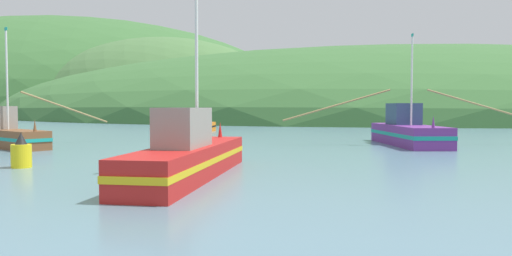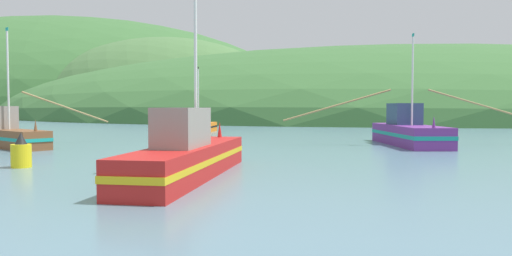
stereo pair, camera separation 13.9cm
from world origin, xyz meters
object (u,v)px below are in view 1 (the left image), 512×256
(fishing_boat_brown, at_px, (7,135))
(channel_buoy, at_px, (21,153))
(fishing_boat_red, at_px, (189,155))
(fishing_boat_orange, at_px, (196,126))
(fishing_boat_purple, at_px, (407,131))

(fishing_boat_brown, bearing_deg, channel_buoy, -19.50)
(fishing_boat_red, height_order, fishing_boat_orange, fishing_boat_red)
(fishing_boat_brown, xyz_separation_m, channel_buoy, (7.41, -8.83, -0.20))
(fishing_boat_purple, height_order, channel_buoy, fishing_boat_purple)
(fishing_boat_brown, height_order, fishing_boat_orange, fishing_boat_brown)
(fishing_boat_red, bearing_deg, fishing_boat_purple, -31.32)
(fishing_boat_red, bearing_deg, fishing_boat_brown, 55.50)
(fishing_boat_purple, relative_size, channel_buoy, 11.25)
(fishing_boat_brown, relative_size, fishing_boat_red, 1.21)
(fishing_boat_orange, relative_size, channel_buoy, 6.15)
(fishing_boat_brown, xyz_separation_m, fishing_boat_red, (15.21, -10.37, -0.00))
(fishing_boat_purple, distance_m, fishing_boat_orange, 21.52)
(fishing_boat_purple, relative_size, fishing_boat_red, 1.65)
(fishing_boat_purple, relative_size, fishing_boat_orange, 1.83)
(fishing_boat_brown, relative_size, fishing_boat_orange, 1.35)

